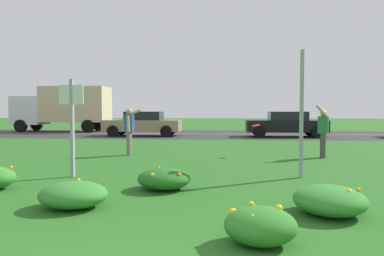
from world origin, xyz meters
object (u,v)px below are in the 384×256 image
Objects in this scene: person_thrower_blue_shirt at (129,127)px; car_tan_center_right at (143,123)px; car_black_center_left at (286,124)px; box_truck_white at (64,106)px; sign_post_near_path at (72,117)px; sign_post_by_roadside at (301,114)px; frisbee_red at (256,126)px; person_catcher_green_shirt at (323,129)px.

person_thrower_blue_shirt reaches higher than car_tan_center_right.
box_truck_white is at bearing 164.77° from car_black_center_left.
box_truck_white reaches higher than sign_post_near_path.
frisbee_red is at bearing 99.63° from sign_post_by_roadside.
person_thrower_blue_shirt reaches higher than car_black_center_left.
sign_post_near_path is 19.55m from box_truck_white.
car_black_center_left is (1.79, 13.32, -0.69)m from sign_post_by_roadside.
box_truck_white is (-6.71, 4.10, 1.06)m from car_tan_center_right.
person_catcher_green_shirt is at bearing 69.03° from sign_post_by_roadside.
car_black_center_left is 8.37m from car_tan_center_right.
car_tan_center_right reaches higher than frisbee_red.
sign_post_by_roadside is 13.45m from car_black_center_left.
sign_post_near_path is 0.78× the size of sign_post_by_roadside.
box_truck_white is (-15.07, 4.10, 1.06)m from car_black_center_left.
car_black_center_left is at bearing 75.15° from frisbee_red.
box_truck_white is at bearing 148.55° from car_tan_center_right.
box_truck_white is at bearing 133.22° from frisbee_red.
sign_post_near_path is 5.17m from sign_post_by_roadside.
person_catcher_green_shirt is at bearing 31.56° from sign_post_near_path.
sign_post_by_roadside is 14.87m from car_tan_center_right.
sign_post_near_path is 4.18m from person_thrower_blue_shirt.
car_tan_center_right is (-7.99, 9.64, -0.18)m from person_catcher_green_shirt.
car_tan_center_right is at bearing 99.89° from person_thrower_blue_shirt.
box_truck_white reaches higher than car_tan_center_right.
box_truck_white is (-8.13, 17.77, 0.45)m from sign_post_near_path.
person_thrower_blue_shirt is 0.35× the size of car_tan_center_right.
sign_post_near_path is at bearing -93.27° from person_thrower_blue_shirt.
sign_post_near_path is at bearing -148.44° from person_catcher_green_shirt.
sign_post_near_path reaches higher than person_thrower_blue_shirt.
sign_post_near_path is 0.33× the size of box_truck_white.
car_tan_center_right is (-1.66, 9.52, -0.21)m from person_thrower_blue_shirt.
sign_post_by_roadside is at bearing -37.71° from person_thrower_blue_shirt.
frisbee_red is 18.42m from box_truck_white.
sign_post_near_path is at bearing -135.74° from frisbee_red.
frisbee_red is 9.64m from car_black_center_left.
sign_post_by_roadside reaches higher than car_black_center_left.
car_tan_center_right is at bearing 180.00° from car_black_center_left.
box_truck_white reaches higher than car_black_center_left.
box_truck_white is (-12.60, 13.41, 0.79)m from frisbee_red.
car_tan_center_right is 0.67× the size of box_truck_white.
person_catcher_green_shirt reaches higher than person_thrower_blue_shirt.
person_thrower_blue_shirt is 4.24m from frisbee_red.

